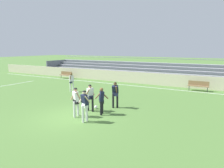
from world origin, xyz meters
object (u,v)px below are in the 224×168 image
at_px(bench_centre_sideline, 66,74).
at_px(player_white_dropping_back, 72,81).
at_px(player_dark_deep_cover, 115,92).
at_px(player_dark_overlapping, 85,103).
at_px(bench_near_wall_gap, 198,85).
at_px(player_white_trailing_run, 76,99).
at_px(soccer_ball, 96,107).
at_px(player_white_on_ball, 90,95).
at_px(player_dark_wide_left, 102,99).
at_px(bleacher_stand, 129,70).

xyz_separation_m(bench_centre_sideline, player_white_dropping_back, (6.05, -6.01, 0.48)).
height_order(player_dark_deep_cover, player_dark_overlapping, player_dark_overlapping).
distance_m(bench_near_wall_gap, player_white_trailing_run, 12.32).
height_order(bench_centre_sideline, player_dark_deep_cover, player_dark_deep_cover).
bearing_deg(bench_near_wall_gap, soccer_ball, -118.72).
relative_size(player_white_trailing_run, player_white_on_ball, 1.00).
relative_size(player_dark_wide_left, player_white_trailing_run, 0.95).
height_order(player_white_on_ball, soccer_ball, player_white_on_ball).
relative_size(bench_centre_sideline, player_dark_deep_cover, 1.04).
relative_size(bench_centre_sideline, player_white_trailing_run, 1.06).
xyz_separation_m(player_dark_wide_left, player_white_dropping_back, (-5.74, 4.08, 0.07)).
distance_m(player_dark_deep_cover, player_white_trailing_run, 2.88).
bearing_deg(soccer_ball, bench_near_wall_gap, 61.28).
relative_size(bench_near_wall_gap, player_dark_overlapping, 1.04).
distance_m(player_dark_deep_cover, player_white_dropping_back, 6.30).
relative_size(player_white_dropping_back, soccer_ball, 7.79).
relative_size(bleacher_stand, bench_centre_sideline, 14.09).
distance_m(bench_centre_sideline, player_dark_deep_cover, 14.58).
xyz_separation_m(bench_near_wall_gap, player_white_dropping_back, (-9.93, -6.01, 0.48)).
distance_m(player_dark_wide_left, player_dark_overlapping, 1.50).
distance_m(bleacher_stand, player_white_dropping_back, 10.05).
bearing_deg(player_dark_wide_left, bench_near_wall_gap, 67.48).
bearing_deg(bench_centre_sideline, player_white_trailing_run, -46.09).
xyz_separation_m(player_dark_wide_left, soccer_ball, (-0.93, 0.76, -0.85)).
relative_size(bleacher_stand, player_white_trailing_run, 14.92).
relative_size(player_dark_deep_cover, player_dark_wide_left, 1.06).
height_order(player_dark_deep_cover, soccer_ball, player_dark_deep_cover).
bearing_deg(player_dark_overlapping, player_white_on_ball, 116.54).
relative_size(player_dark_deep_cover, player_white_dropping_back, 1.01).
xyz_separation_m(bleacher_stand, soccer_ball, (3.67, -13.31, -0.98)).
distance_m(bleacher_stand, bench_centre_sideline, 8.24).
height_order(bench_near_wall_gap, player_white_dropping_back, player_white_dropping_back).
relative_size(bench_centre_sideline, player_dark_wide_left, 1.11).
distance_m(bench_near_wall_gap, soccer_ball, 10.65).
relative_size(bleacher_stand, player_dark_overlapping, 14.70).
xyz_separation_m(player_dark_deep_cover, player_dark_wide_left, (-0.05, -1.60, -0.08)).
relative_size(player_dark_wide_left, soccer_ball, 7.36).
height_order(bench_near_wall_gap, player_dark_overlapping, player_dark_overlapping).
xyz_separation_m(bench_centre_sideline, player_dark_deep_cover, (11.85, -8.49, 0.49)).
height_order(player_dark_wide_left, player_white_trailing_run, player_white_trailing_run).
relative_size(player_dark_wide_left, player_white_dropping_back, 0.94).
height_order(player_white_on_ball, player_dark_overlapping, player_dark_overlapping).
relative_size(player_dark_deep_cover, player_white_trailing_run, 1.01).
bearing_deg(player_white_trailing_run, player_dark_wide_left, 44.20).
bearing_deg(player_dark_overlapping, soccer_ball, 109.77).
xyz_separation_m(player_dark_wide_left, player_dark_overlapping, (-0.12, -1.49, 0.08)).
bearing_deg(player_dark_deep_cover, player_white_dropping_back, 156.83).
xyz_separation_m(player_white_on_ball, soccer_ball, (0.03, 0.56, -0.90)).
bearing_deg(player_white_on_ball, player_dark_overlapping, -63.46).
distance_m(player_white_trailing_run, soccer_ball, 2.03).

